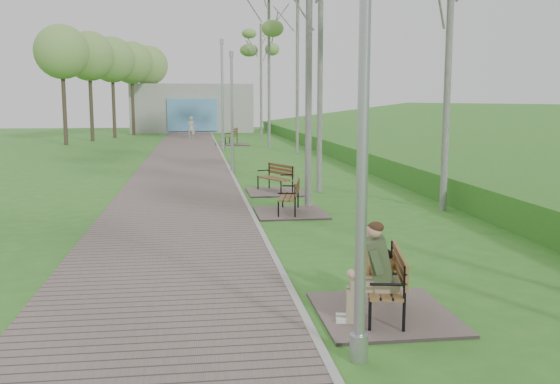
# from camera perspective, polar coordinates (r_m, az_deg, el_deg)

# --- Properties ---
(walkway) EXTENTS (3.50, 67.00, 0.04)m
(walkway) POSITION_cam_1_polar(r_m,az_deg,el_deg) (24.55, -8.77, 2.11)
(walkway) COLOR #695955
(walkway) RESTS_ON ground
(kerb) EXTENTS (0.10, 67.00, 0.05)m
(kerb) POSITION_cam_1_polar(r_m,az_deg,el_deg) (24.58, -4.69, 2.20)
(kerb) COLOR #999993
(kerb) RESTS_ON ground
(embankment) EXTENTS (14.00, 70.00, 1.60)m
(embankment) POSITION_cam_1_polar(r_m,az_deg,el_deg) (26.61, 22.29, 2.02)
(embankment) COLOR #47892F
(embankment) RESTS_ON ground
(building_north) EXTENTS (10.00, 5.20, 4.00)m
(building_north) POSITION_cam_1_polar(r_m,az_deg,el_deg) (53.88, -8.03, 7.59)
(building_north) COLOR #9E9E99
(building_north) RESTS_ON ground
(bench_main) EXTENTS (1.65, 1.84, 1.44)m
(bench_main) POSITION_cam_1_polar(r_m,az_deg,el_deg) (7.87, 9.04, -8.41)
(bench_main) COLOR #695955
(bench_main) RESTS_ON ground
(bench_second) EXTENTS (1.63, 1.81, 1.00)m
(bench_second) POSITION_cam_1_polar(r_m,az_deg,el_deg) (14.75, 0.81, -1.29)
(bench_second) COLOR #695955
(bench_second) RESTS_ON ground
(bench_third) EXTENTS (1.66, 1.85, 1.02)m
(bench_third) POSITION_cam_1_polar(r_m,az_deg,el_deg) (18.10, -0.46, 0.53)
(bench_third) COLOR #695955
(bench_third) RESTS_ON ground
(bench_far) EXTENTS (2.02, 2.25, 1.24)m
(bench_far) POSITION_cam_1_polar(r_m,az_deg,el_deg) (37.99, -4.46, 4.69)
(bench_far) COLOR #695955
(bench_far) RESTS_ON ground
(lamp_post_near) EXTENTS (0.19, 0.19, 4.93)m
(lamp_post_near) POSITION_cam_1_polar(r_m,az_deg,el_deg) (6.16, 7.58, 5.00)
(lamp_post_near) COLOR #A2A5AA
(lamp_post_near) RESTS_ON ground
(lamp_post_second) EXTENTS (0.17, 0.17, 4.44)m
(lamp_post_second) POSITION_cam_1_polar(r_m,az_deg,el_deg) (23.30, -4.41, 6.92)
(lamp_post_second) COLOR #A2A5AA
(lamp_post_second) RESTS_ON ground
(lamp_post_third) EXTENTS (0.23, 0.23, 5.88)m
(lamp_post_third) POSITION_cam_1_polar(r_m,az_deg,el_deg) (33.92, -5.29, 8.49)
(lamp_post_third) COLOR #A2A5AA
(lamp_post_third) RESTS_ON ground
(pedestrian_near) EXTENTS (0.67, 0.56, 1.56)m
(pedestrian_near) POSITION_cam_1_polar(r_m,az_deg,el_deg) (44.06, -8.11, 5.85)
(pedestrian_near) COLOR white
(pedestrian_near) RESTS_ON ground
(birch_far_b) EXTENTS (2.69, 2.69, 10.39)m
(birch_far_b) POSITION_cam_1_polar(r_m,az_deg,el_deg) (36.00, -1.03, 17.16)
(birch_far_b) COLOR silver
(birch_far_b) RESTS_ON ground
(birch_distant_a) EXTENTS (2.26, 2.26, 7.90)m
(birch_distant_a) POSITION_cam_1_polar(r_m,az_deg,el_deg) (41.80, -1.76, 13.24)
(birch_distant_a) COLOR silver
(birch_distant_a) RESTS_ON ground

